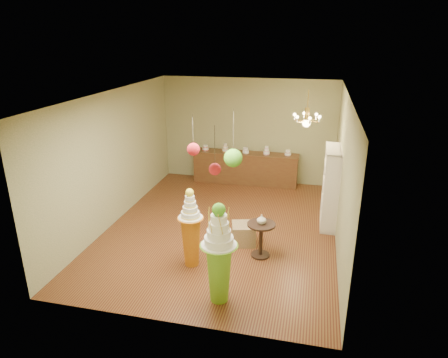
% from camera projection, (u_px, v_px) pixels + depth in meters
% --- Properties ---
extents(floor, '(6.50, 6.50, 0.00)m').
position_uv_depth(floor, '(222.00, 228.00, 9.07)').
color(floor, '#592F18').
rests_on(floor, ground).
extents(ceiling, '(6.50, 6.50, 0.00)m').
position_uv_depth(ceiling, '(221.00, 94.00, 8.03)').
color(ceiling, silver).
rests_on(ceiling, ground).
extents(wall_back, '(5.00, 0.04, 3.00)m').
position_uv_depth(wall_back, '(248.00, 131.00, 11.52)').
color(wall_back, '#919266').
rests_on(wall_back, ground).
extents(wall_front, '(5.00, 0.04, 3.00)m').
position_uv_depth(wall_front, '(168.00, 235.00, 5.58)').
color(wall_front, '#919266').
rests_on(wall_front, ground).
extents(wall_left, '(0.04, 6.50, 3.00)m').
position_uv_depth(wall_left, '(115.00, 157.00, 9.08)').
color(wall_left, '#919266').
rests_on(wall_left, ground).
extents(wall_right, '(0.04, 6.50, 3.00)m').
position_uv_depth(wall_right, '(342.00, 174.00, 8.02)').
color(wall_right, '#919266').
rests_on(wall_right, ground).
extents(pedestal_green, '(0.58, 0.58, 1.74)m').
position_uv_depth(pedestal_green, '(219.00, 260.00, 6.37)').
color(pedestal_green, '#72B227').
rests_on(pedestal_green, floor).
extents(pedestal_orange, '(0.54, 0.54, 1.55)m').
position_uv_depth(pedestal_orange, '(191.00, 235.00, 7.43)').
color(pedestal_orange, '#C86E17').
rests_on(pedestal_orange, floor).
extents(burlap_riser, '(0.58, 0.58, 0.43)m').
position_uv_depth(burlap_riser, '(244.00, 234.00, 8.33)').
color(burlap_riser, '#8D724D').
rests_on(burlap_riser, floor).
extents(sideboard, '(3.04, 0.54, 1.16)m').
position_uv_depth(sideboard, '(245.00, 167.00, 11.62)').
color(sideboard, '#53321A').
rests_on(sideboard, floor).
extents(shelving_unit, '(0.33, 1.20, 1.80)m').
position_uv_depth(shelving_unit, '(331.00, 187.00, 8.99)').
color(shelving_unit, beige).
rests_on(shelving_unit, floor).
extents(round_table, '(0.63, 0.63, 0.71)m').
position_uv_depth(round_table, '(261.00, 235.00, 7.77)').
color(round_table, black).
rests_on(round_table, floor).
extents(vase, '(0.23, 0.23, 0.19)m').
position_uv_depth(vase, '(262.00, 219.00, 7.65)').
color(vase, beige).
rests_on(vase, round_table).
extents(pom_red_left, '(0.20, 0.20, 0.67)m').
position_uv_depth(pom_red_left, '(193.00, 149.00, 6.29)').
color(pom_red_left, '#3A362A').
rests_on(pom_red_left, ceiling).
extents(pom_green_mid, '(0.32, 0.32, 1.01)m').
position_uv_depth(pom_green_mid, '(233.00, 158.00, 6.83)').
color(pom_green_mid, '#3A362A').
rests_on(pom_green_mid, ceiling).
extents(pom_red_right, '(0.17, 0.17, 0.71)m').
position_uv_depth(pom_red_right, '(215.00, 169.00, 5.55)').
color(pom_red_right, '#3A362A').
rests_on(pom_red_right, ceiling).
extents(chandelier, '(0.80, 0.80, 0.85)m').
position_uv_depth(chandelier, '(307.00, 121.00, 8.97)').
color(chandelier, gold).
rests_on(chandelier, ceiling).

